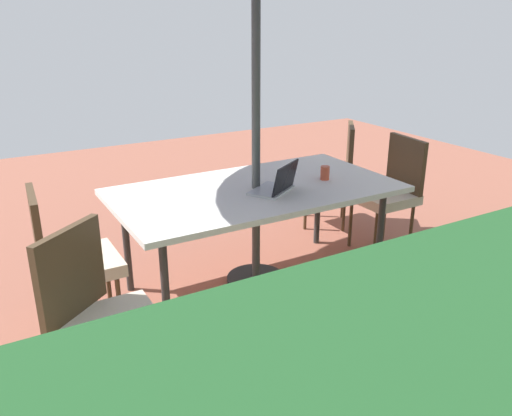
{
  "coord_description": "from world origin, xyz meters",
  "views": [
    {
      "loc": [
        1.75,
        3.03,
        1.91
      ],
      "look_at": [
        0.0,
        0.0,
        0.62
      ],
      "focal_mm": 36.32,
      "sensor_mm": 36.0,
      "label": 1
    }
  ],
  "objects_px": {
    "chair_west": "(389,189)",
    "chair_east": "(68,257)",
    "chair_southwest": "(333,169)",
    "laptop": "(276,186)",
    "dining_table": "(256,194)",
    "cup": "(325,173)",
    "chair_northeast": "(100,315)"
  },
  "relations": [
    {
      "from": "laptop",
      "to": "cup",
      "type": "xyz_separation_m",
      "value": [
        -0.47,
        -0.07,
        0.0
      ]
    },
    {
      "from": "chair_west",
      "to": "chair_southwest",
      "type": "height_order",
      "value": "same"
    },
    {
      "from": "chair_west",
      "to": "laptop",
      "type": "relative_size",
      "value": 2.44
    },
    {
      "from": "dining_table",
      "to": "chair_northeast",
      "type": "height_order",
      "value": "chair_northeast"
    },
    {
      "from": "chair_southwest",
      "to": "laptop",
      "type": "distance_m",
      "value": 1.48
    },
    {
      "from": "cup",
      "to": "chair_northeast",
      "type": "bearing_deg",
      "value": 20.17
    },
    {
      "from": "chair_northeast",
      "to": "chair_southwest",
      "type": "xyz_separation_m",
      "value": [
        -2.57,
        -1.47,
        0.0
      ]
    },
    {
      "from": "dining_table",
      "to": "chair_southwest",
      "type": "distance_m",
      "value": 1.44
    },
    {
      "from": "chair_northeast",
      "to": "chair_east",
      "type": "distance_m",
      "value": 0.75
    },
    {
      "from": "dining_table",
      "to": "chair_southwest",
      "type": "height_order",
      "value": "chair_southwest"
    },
    {
      "from": "dining_table",
      "to": "chair_northeast",
      "type": "distance_m",
      "value": 1.53
    },
    {
      "from": "chair_west",
      "to": "chair_east",
      "type": "bearing_deg",
      "value": -83.88
    },
    {
      "from": "chair_southwest",
      "to": "cup",
      "type": "distance_m",
      "value": 1.09
    },
    {
      "from": "dining_table",
      "to": "chair_southwest",
      "type": "xyz_separation_m",
      "value": [
        -1.25,
        -0.7,
        -0.17
      ]
    },
    {
      "from": "chair_northeast",
      "to": "dining_table",
      "type": "bearing_deg",
      "value": -8.05
    },
    {
      "from": "chair_northeast",
      "to": "chair_southwest",
      "type": "distance_m",
      "value": 2.96
    },
    {
      "from": "dining_table",
      "to": "chair_west",
      "type": "bearing_deg",
      "value": 179.26
    },
    {
      "from": "chair_southwest",
      "to": "cup",
      "type": "bearing_deg",
      "value": -4.59
    },
    {
      "from": "chair_northeast",
      "to": "chair_east",
      "type": "xyz_separation_m",
      "value": [
        0.0,
        -0.75,
        0.0
      ]
    },
    {
      "from": "dining_table",
      "to": "chair_west",
      "type": "xyz_separation_m",
      "value": [
        -1.29,
        0.02,
        -0.17
      ]
    },
    {
      "from": "chair_west",
      "to": "chair_east",
      "type": "relative_size",
      "value": 1.0
    },
    {
      "from": "cup",
      "to": "dining_table",
      "type": "bearing_deg",
      "value": -8.88
    },
    {
      "from": "dining_table",
      "to": "laptop",
      "type": "xyz_separation_m",
      "value": [
        -0.07,
        0.16,
        0.1
      ]
    },
    {
      "from": "chair_southwest",
      "to": "laptop",
      "type": "height_order",
      "value": "laptop"
    },
    {
      "from": "chair_west",
      "to": "dining_table",
      "type": "bearing_deg",
      "value": -84.7
    },
    {
      "from": "chair_southwest",
      "to": "chair_east",
      "type": "bearing_deg",
      "value": -37.0
    },
    {
      "from": "dining_table",
      "to": "chair_northeast",
      "type": "bearing_deg",
      "value": 30.26
    },
    {
      "from": "chair_northeast",
      "to": "chair_southwest",
      "type": "height_order",
      "value": "same"
    },
    {
      "from": "cup",
      "to": "chair_east",
      "type": "bearing_deg",
      "value": -1.99
    },
    {
      "from": "chair_southwest",
      "to": "cup",
      "type": "xyz_separation_m",
      "value": [
        0.7,
        0.78,
        0.27
      ]
    },
    {
      "from": "dining_table",
      "to": "cup",
      "type": "relative_size",
      "value": 19.67
    },
    {
      "from": "cup",
      "to": "chair_west",
      "type": "bearing_deg",
      "value": -174.75
    }
  ]
}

